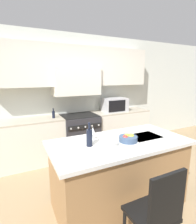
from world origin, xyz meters
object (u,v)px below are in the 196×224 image
at_px(range_stove, 80,135).
at_px(wine_glass_near, 115,138).
at_px(microwave, 115,105).
at_px(wine_bottle, 89,137).
at_px(island_chair, 157,211).
at_px(wine_glass_far, 93,131).
at_px(oil_bottle_on_counter, 53,114).
at_px(fruit_bowl, 128,138).

height_order(range_stove, wine_glass_near, wine_glass_near).
xyz_separation_m(range_stove, microwave, (0.93, 0.02, 0.62)).
bearing_deg(wine_bottle, island_chair, -69.44).
height_order(range_stove, island_chair, island_chair).
xyz_separation_m(microwave, wine_glass_near, (-1.17, -1.91, -0.04)).
bearing_deg(wine_glass_near, wine_glass_far, 110.97).
height_order(range_stove, oil_bottle_on_counter, oil_bottle_on_counter).
bearing_deg(microwave, island_chair, -113.43).
bearing_deg(island_chair, wine_glass_far, 100.41).
relative_size(wine_glass_near, oil_bottle_on_counter, 0.85).
bearing_deg(wine_bottle, microwave, 50.59).
xyz_separation_m(range_stove, oil_bottle_on_counter, (-0.57, -0.04, 0.54)).
bearing_deg(wine_glass_far, island_chair, -79.59).
xyz_separation_m(island_chair, fruit_bowl, (0.20, 0.75, 0.43)).
height_order(microwave, wine_glass_near, microwave).
distance_m(range_stove, fruit_bowl, 1.88).
distance_m(range_stove, wine_glass_far, 1.69).
height_order(island_chair, fruit_bowl, fruit_bowl).
relative_size(range_stove, wine_glass_far, 5.28).
height_order(wine_bottle, wine_glass_near, wine_bottle).
bearing_deg(fruit_bowl, wine_glass_far, 145.97).
height_order(microwave, fruit_bowl, microwave).
xyz_separation_m(wine_bottle, oil_bottle_on_counter, (-0.07, 1.68, -0.04)).
distance_m(island_chair, wine_glass_far, 1.15).
distance_m(range_stove, wine_bottle, 1.88).
bearing_deg(range_stove, wine_glass_far, -103.62).
xyz_separation_m(wine_bottle, wine_glass_near, (0.26, -0.17, 0.01)).
relative_size(wine_glass_far, oil_bottle_on_counter, 0.85).
xyz_separation_m(fruit_bowl, oil_bottle_on_counter, (-0.58, 1.77, 0.03)).
bearing_deg(wine_glass_far, wine_bottle, -125.81).
distance_m(wine_bottle, wine_glass_far, 0.22).
distance_m(island_chair, oil_bottle_on_counter, 2.59).
height_order(microwave, wine_bottle, microwave).
bearing_deg(wine_glass_near, range_stove, 82.67).
height_order(wine_glass_near, fruit_bowl, wine_glass_near).
bearing_deg(wine_glass_near, wine_bottle, 147.29).
bearing_deg(oil_bottle_on_counter, fruit_bowl, -71.76).
relative_size(range_stove, oil_bottle_on_counter, 4.47).
distance_m(wine_bottle, wine_glass_near, 0.31).
relative_size(range_stove, microwave, 1.60).
bearing_deg(oil_bottle_on_counter, wine_glass_near, -79.97).
relative_size(wine_glass_near, wine_glass_far, 1.00).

